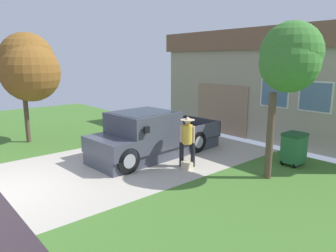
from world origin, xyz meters
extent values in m
cube|color=#BCB2A3|center=(0.00, 4.50, -0.03)|extent=(5.20, 9.00, 0.06)
cube|color=#44732C|center=(-8.60, 4.50, -0.03)|extent=(12.00, 9.00, 0.06)
cube|color=#424552|center=(-0.03, 5.20, 0.21)|extent=(1.99, 5.11, 0.42)
cube|color=#424552|center=(0.00, 4.54, 1.02)|extent=(1.97, 2.12, 1.21)
cube|color=#1E2833|center=(0.00, 4.54, 1.38)|extent=(1.74, 1.94, 0.51)
cube|color=#424552|center=(0.08, 3.11, 0.68)|extent=(1.91, 0.95, 0.53)
cube|color=black|center=(-0.11, 6.63, 0.45)|extent=(1.98, 2.26, 0.06)
cube|color=#424552|center=(0.79, 6.68, 0.72)|extent=(0.18, 2.16, 0.60)
cube|color=#424552|center=(-1.01, 6.58, 0.72)|extent=(0.18, 2.16, 0.60)
cube|color=#424552|center=(-0.17, 7.67, 0.72)|extent=(1.86, 0.16, 0.60)
cube|color=black|center=(1.07, 3.89, 1.29)|extent=(0.11, 0.19, 0.20)
cylinder|color=black|center=(0.88, 3.28, 0.40)|extent=(0.30, 0.81, 0.80)
cylinder|color=#9E9EA3|center=(0.88, 3.28, 0.40)|extent=(0.30, 0.45, 0.44)
cylinder|color=black|center=(-0.73, 3.20, 0.40)|extent=(0.30, 0.81, 0.80)
cylinder|color=#9E9EA3|center=(-0.73, 3.20, 0.40)|extent=(0.30, 0.45, 0.44)
cylinder|color=black|center=(0.70, 6.45, 0.40)|extent=(0.30, 0.81, 0.80)
cylinder|color=#9E9EA3|center=(0.70, 6.45, 0.40)|extent=(0.30, 0.45, 0.44)
cylinder|color=black|center=(-0.90, 6.36, 0.40)|extent=(0.30, 0.81, 0.80)
cylinder|color=#9E9EA3|center=(-0.90, 6.36, 0.40)|extent=(0.30, 0.45, 0.44)
cylinder|color=black|center=(1.76, 5.20, 0.40)|extent=(0.14, 0.14, 0.79)
cylinder|color=black|center=(1.47, 4.98, 0.40)|extent=(0.14, 0.14, 0.79)
cylinder|color=gold|center=(1.62, 5.09, 1.06)|extent=(0.33, 0.33, 0.60)
cylinder|color=beige|center=(1.77, 5.20, 1.00)|extent=(0.09, 0.09, 0.65)
cylinder|color=beige|center=(1.46, 4.97, 1.00)|extent=(0.09, 0.09, 0.65)
sphere|color=beige|center=(1.62, 5.09, 1.48)|extent=(0.20, 0.20, 0.20)
cylinder|color=#D1B78E|center=(1.62, 5.09, 1.53)|extent=(0.46, 0.46, 0.01)
cone|color=#D1B78E|center=(1.62, 5.09, 1.58)|extent=(0.21, 0.21, 0.11)
cube|color=beige|center=(1.77, 4.93, 0.11)|extent=(0.35, 0.21, 0.22)
torus|color=beige|center=(1.77, 4.93, 0.27)|extent=(0.32, 0.02, 0.32)
cube|color=#A0967F|center=(1.11, 13.00, 1.89)|extent=(10.79, 6.84, 3.78)
cube|color=brown|center=(1.11, 13.00, 4.21)|extent=(11.22, 7.12, 0.88)
cube|color=#93755B|center=(-0.73, 9.55, 1.13)|extent=(2.89, 0.06, 2.25)
cube|color=slate|center=(1.92, 9.55, 2.08)|extent=(1.10, 0.05, 1.00)
cube|color=silver|center=(1.92, 9.56, 2.08)|extent=(1.23, 0.02, 1.12)
cube|color=slate|center=(3.52, 9.55, 2.08)|extent=(1.10, 0.05, 1.00)
cube|color=silver|center=(3.52, 9.56, 2.08)|extent=(1.23, 0.02, 1.12)
cylinder|color=brown|center=(3.87, 6.16, 1.24)|extent=(0.20, 0.20, 2.48)
sphere|color=#3C7B2E|center=(4.22, 6.28, 3.29)|extent=(1.59, 1.59, 1.59)
sphere|color=#3C7B2E|center=(4.18, 6.39, 3.56)|extent=(1.64, 1.64, 1.64)
cylinder|color=brown|center=(-4.90, 2.22, 1.05)|extent=(0.19, 0.19, 2.09)
sphere|color=brown|center=(-4.62, 2.44, 2.88)|extent=(2.33, 2.33, 2.33)
sphere|color=brown|center=(-5.02, 2.47, 3.37)|extent=(2.17, 2.17, 2.17)
cube|color=#286B38|center=(3.76, 7.82, 0.53)|extent=(0.58, 0.68, 0.87)
cube|color=#1C4A27|center=(3.76, 7.82, 1.01)|extent=(0.60, 0.71, 0.10)
cylinder|color=black|center=(3.54, 7.55, 0.09)|extent=(0.05, 0.18, 0.18)
cylinder|color=black|center=(3.98, 7.55, 0.09)|extent=(0.05, 0.18, 0.18)
camera|label=1|loc=(8.50, -1.67, 3.37)|focal=33.52mm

